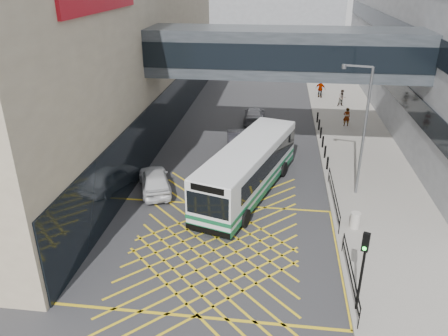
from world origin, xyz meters
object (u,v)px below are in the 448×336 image
at_px(car_silver, 254,114).
at_px(street_lamp, 362,124).
at_px(traffic_light, 363,261).
at_px(pedestrian_c, 321,89).
at_px(car_dark, 238,140).
at_px(pedestrian_a, 347,117).
at_px(pedestrian_b, 342,98).
at_px(car_white, 155,180).
at_px(litter_bin, 355,220).
at_px(bus, 249,168).

height_order(car_silver, street_lamp, street_lamp).
xyz_separation_m(traffic_light, pedestrian_c, (0.86, 31.84, -1.46)).
bearing_deg(pedestrian_c, car_dark, 88.97).
height_order(traffic_light, pedestrian_a, traffic_light).
height_order(pedestrian_a, pedestrian_b, pedestrian_b).
relative_size(traffic_light, pedestrian_a, 2.27).
height_order(car_dark, traffic_light, traffic_light).
bearing_deg(pedestrian_a, pedestrian_c, -88.66).
distance_m(car_silver, street_lamp, 15.29).
relative_size(car_white, car_silver, 1.08).
relative_size(pedestrian_a, pedestrian_c, 0.88).
distance_m(litter_bin, pedestrian_b, 22.72).
distance_m(car_white, pedestrian_c, 25.37).
bearing_deg(pedestrian_a, pedestrian_b, -101.36).
height_order(car_dark, pedestrian_c, pedestrian_c).
relative_size(car_silver, pedestrian_a, 2.70).
distance_m(car_silver, pedestrian_b, 9.87).
xyz_separation_m(car_white, litter_bin, (11.53, -3.05, -0.14)).
bearing_deg(street_lamp, litter_bin, -84.47).
bearing_deg(car_white, street_lamp, 163.71).
distance_m(traffic_light, street_lamp, 10.54).
relative_size(car_dark, pedestrian_b, 2.99).
xyz_separation_m(litter_bin, pedestrian_a, (1.59, 16.60, 0.36)).
distance_m(traffic_light, pedestrian_b, 29.02).
height_order(car_white, pedestrian_b, pedestrian_b).
xyz_separation_m(bus, pedestrian_a, (7.41, 13.04, -0.70)).
relative_size(traffic_light, pedestrian_c, 1.99).
bearing_deg(pedestrian_b, street_lamp, -105.98).
height_order(bus, traffic_light, traffic_light).
relative_size(litter_bin, pedestrian_a, 0.55).
bearing_deg(litter_bin, pedestrian_c, 89.91).
xyz_separation_m(car_silver, traffic_light, (5.51, -23.42, 1.86)).
bearing_deg(pedestrian_a, car_silver, -12.76).
xyz_separation_m(bus, pedestrian_b, (7.72, 19.07, -0.69)).
xyz_separation_m(car_white, pedestrian_c, (11.57, 22.58, 0.33)).
distance_m(traffic_light, litter_bin, 6.56).
xyz_separation_m(car_white, car_dark, (4.43, 7.38, 0.01)).
height_order(car_white, car_silver, car_white).
bearing_deg(bus, litter_bin, -14.52).
xyz_separation_m(bus, traffic_light, (5.00, -9.78, 0.87)).
bearing_deg(pedestrian_b, car_dark, -138.00).
bearing_deg(litter_bin, street_lamp, 83.29).
relative_size(street_lamp, pedestrian_a, 4.74).
height_order(traffic_light, pedestrian_c, traffic_light).
bearing_deg(car_silver, pedestrian_c, -128.29).
xyz_separation_m(car_dark, pedestrian_a, (8.69, 6.18, 0.21)).
height_order(street_lamp, pedestrian_a, street_lamp).
height_order(car_white, traffic_light, traffic_light).
bearing_deg(bus, pedestrian_a, 77.34).
distance_m(pedestrian_a, pedestrian_b, 6.05).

